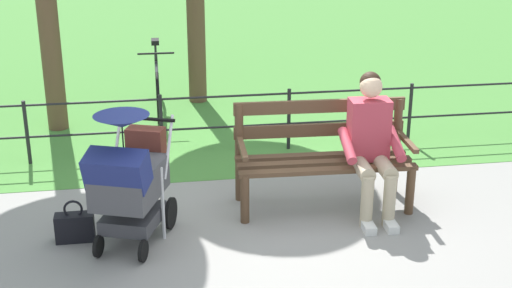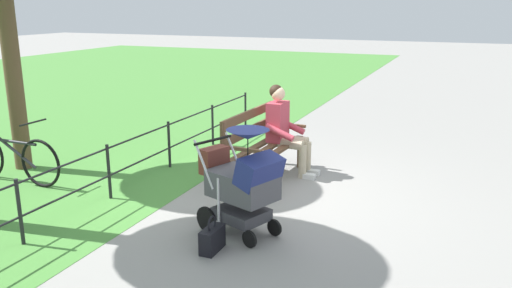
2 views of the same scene
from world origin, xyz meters
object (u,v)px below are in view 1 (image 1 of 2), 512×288
object	(u,v)px
park_bench	(322,151)
bicycle	(157,85)
stroller	(129,178)
person_on_bench	(371,141)
handbag	(75,227)

from	to	relation	value
park_bench	bicycle	distance (m)	3.37
stroller	bicycle	bearing A→B (deg)	-95.13
park_bench	person_on_bench	distance (m)	0.47
handbag	park_bench	bearing A→B (deg)	-169.83
person_on_bench	stroller	size ratio (longest dim) A/B	1.11
park_bench	handbag	world-z (taller)	park_bench
park_bench	bicycle	bearing A→B (deg)	-65.03
handbag	bicycle	distance (m)	3.55
bicycle	stroller	bearing A→B (deg)	84.87
person_on_bench	park_bench	bearing A→B (deg)	-30.00
park_bench	person_on_bench	bearing A→B (deg)	150.00
park_bench	handbag	distance (m)	2.29
person_on_bench	stroller	world-z (taller)	person_on_bench
park_bench	stroller	world-z (taller)	stroller
person_on_bench	bicycle	distance (m)	3.75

